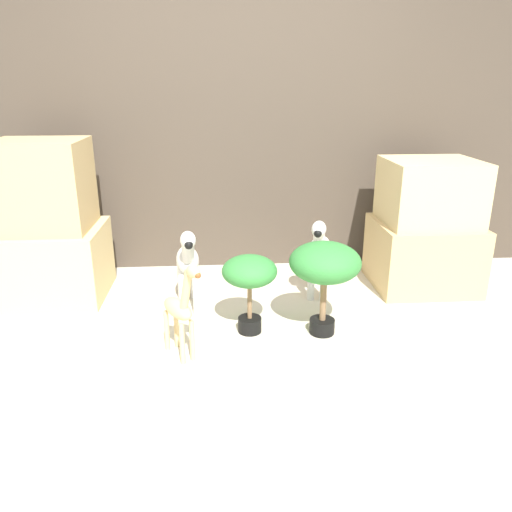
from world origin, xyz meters
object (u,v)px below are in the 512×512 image
object	(u,v)px
zebra_left	(188,263)
giraffe_figurine	(180,308)
zebra_right	(320,251)
potted_palm_front	(325,266)
potted_palm_back	(250,276)

from	to	relation	value
zebra_left	giraffe_figurine	bearing A→B (deg)	-90.67
zebra_right	zebra_left	distance (m)	0.96
zebra_left	potted_palm_front	xyz separation A→B (m)	(0.85, -0.41, 0.11)
zebra_left	giraffe_figurine	world-z (taller)	zebra_left
giraffe_figurine	potted_palm_front	world-z (taller)	giraffe_figurine
giraffe_figurine	potted_palm_back	bearing A→B (deg)	35.13
zebra_left	potted_palm_front	bearing A→B (deg)	-25.80
zebra_right	potted_palm_front	size ratio (longest dim) A/B	1.03
zebra_right	zebra_left	xyz separation A→B (m)	(-0.94, -0.18, 0.00)
giraffe_figurine	potted_palm_front	bearing A→B (deg)	15.23
zebra_right	potted_palm_front	xyz separation A→B (m)	(-0.09, -0.59, 0.11)
zebra_right	giraffe_figurine	distance (m)	1.26
zebra_left	potted_palm_back	size ratio (longest dim) A/B	1.22
giraffe_figurine	zebra_right	bearing A→B (deg)	41.02
giraffe_figurine	potted_palm_back	world-z (taller)	giraffe_figurine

